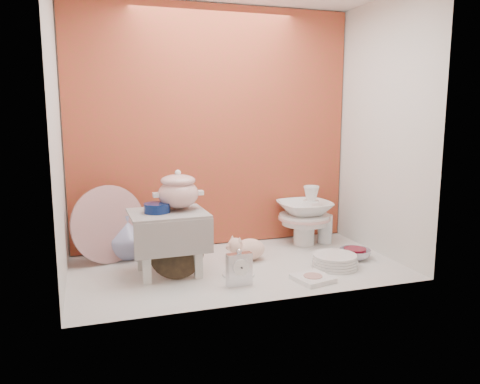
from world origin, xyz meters
The scene contains 17 objects.
ground centered at (0.00, 0.00, 0.00)m, with size 1.80×1.80×0.00m, color silver.
niche_shell centered at (0.00, 0.18, 0.93)m, with size 1.86×1.03×1.53m.
step_stool centered at (-0.38, 0.01, 0.17)m, with size 0.40×0.34×0.34m, color silver, non-canonical shape.
soup_tureen centered at (-0.32, 0.05, 0.45)m, with size 0.26×0.26×0.22m, color white, non-canonical shape.
cobalt_bowl centered at (-0.43, 0.01, 0.36)m, with size 0.13×0.13×0.05m, color #0A1C51.
floral_platter centered at (-0.67, 0.32, 0.22)m, with size 0.45×0.08×0.44m, color silver, non-canonical shape.
blue_white_vase centered at (-0.57, 0.37, 0.13)m, with size 0.24×0.24×0.25m, color white.
lacquer_tray centered at (-0.35, -0.05, 0.14)m, with size 0.29×0.11×0.28m, color black, non-canonical shape.
mantel_clock centered at (-0.08, -0.27, 0.09)m, with size 0.13×0.04×0.19m, color silver.
plush_pig centered at (0.10, 0.09, 0.07)m, with size 0.23×0.16×0.14m, color beige.
teacup_saucer centered at (-0.04, -0.13, 0.01)m, with size 0.17×0.17×0.01m, color white.
gold_rim_teacup centered at (-0.04, -0.13, 0.06)m, with size 0.11×0.11×0.09m, color white.
lattice_dish centered at (0.30, -0.32, 0.01)m, with size 0.18×0.18×0.02m, color white.
dinner_plate_stack centered at (0.51, -0.17, 0.04)m, with size 0.26×0.26×0.07m, color white.
crystal_bowl centered at (0.70, -0.07, 0.03)m, with size 0.18×0.18×0.06m, color silver.
clear_glass_vase centered at (0.69, 0.29, 0.09)m, with size 0.09×0.09×0.19m, color silver.
porcelain_tower centered at (0.55, 0.30, 0.19)m, with size 0.34×0.34×0.39m, color white, non-canonical shape.
Camera 1 is at (-0.77, -2.40, 0.86)m, focal length 35.44 mm.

